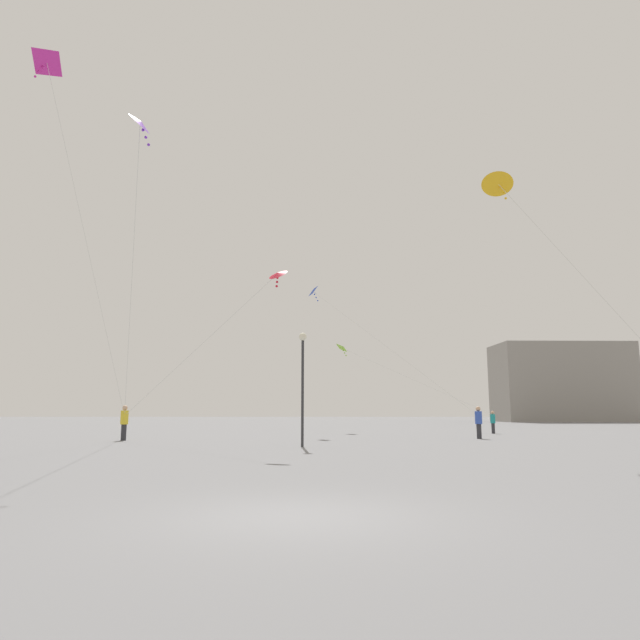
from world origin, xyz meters
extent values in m
plane|color=slate|center=(0.00, 0.00, 0.00)|extent=(300.00, 300.00, 0.00)
cylinder|color=#2D2D33|center=(-10.68, 21.92, 0.42)|extent=(0.28, 0.28, 0.85)
cylinder|color=yellow|center=(-10.68, 21.92, 1.22)|extent=(0.41, 0.41, 0.74)
sphere|color=tan|center=(-10.68, 21.92, 1.73)|extent=(0.28, 0.28, 0.28)
cylinder|color=#2D2D33|center=(8.88, 24.32, 0.41)|extent=(0.27, 0.27, 0.83)
cylinder|color=#3351B7|center=(8.88, 24.32, 1.19)|extent=(0.40, 0.40, 0.72)
sphere|color=tan|center=(8.88, 24.32, 1.69)|extent=(0.27, 0.27, 0.27)
cylinder|color=#2D2D33|center=(11.78, 31.89, 0.36)|extent=(0.23, 0.23, 0.71)
cylinder|color=teal|center=(11.78, 31.89, 1.02)|extent=(0.34, 0.34, 0.62)
sphere|color=tan|center=(11.78, 31.89, 1.45)|extent=(0.23, 0.23, 0.23)
pyramid|color=#8CD12D|center=(1.29, 35.63, 6.49)|extent=(0.87, 1.32, 0.52)
sphere|color=#8CD12D|center=(1.38, 35.53, 6.26)|extent=(0.10, 0.10, 0.10)
sphere|color=#8CD12D|center=(1.49, 35.44, 6.05)|extent=(0.10, 0.10, 0.10)
sphere|color=#8CD12D|center=(1.59, 35.35, 5.84)|extent=(0.10, 0.10, 0.10)
cylinder|color=silver|center=(6.53, 33.76, 3.88)|extent=(10.52, 3.75, 5.18)
cone|color=yellow|center=(7.62, 14.43, 11.22)|extent=(1.64, 1.57, 0.83)
sphere|color=yellow|center=(7.75, 14.48, 11.01)|extent=(0.10, 0.10, 0.10)
sphere|color=yellow|center=(7.87, 14.54, 10.80)|extent=(0.10, 0.10, 0.10)
sphere|color=yellow|center=(8.00, 14.60, 10.59)|extent=(0.10, 0.10, 0.10)
cylinder|color=silver|center=(10.13, 12.08, 6.26)|extent=(5.05, 4.71, 9.93)
cone|color=red|center=(-1.74, 14.16, 7.21)|extent=(1.09, 1.06, 0.56)
sphere|color=red|center=(-1.74, 14.02, 7.00)|extent=(0.10, 0.10, 0.10)
sphere|color=red|center=(-1.74, 13.88, 6.79)|extent=(0.10, 0.10, 0.10)
sphere|color=red|center=(-1.74, 13.74, 6.58)|extent=(0.10, 0.10, 0.10)
cylinder|color=silver|center=(-6.21, 18.04, 4.26)|extent=(8.95, 7.78, 5.93)
pyramid|color=blue|center=(-0.86, 30.60, 9.98)|extent=(0.67, 1.25, 0.62)
sphere|color=blue|center=(-0.73, 30.69, 9.75)|extent=(0.10, 0.10, 0.10)
sphere|color=blue|center=(-0.62, 30.77, 9.54)|extent=(0.10, 0.10, 0.10)
sphere|color=blue|center=(-0.50, 30.86, 9.33)|extent=(0.10, 0.10, 0.10)
cylinder|color=silver|center=(4.02, 27.46, 5.63)|extent=(9.73, 6.30, 8.67)
pyramid|color=#D12899|center=(-11.25, 12.38, 15.78)|extent=(0.93, 1.55, 0.69)
sphere|color=#D12899|center=(-11.37, 12.37, 15.55)|extent=(0.10, 0.10, 0.10)
sphere|color=#D12899|center=(-11.51, 12.35, 15.34)|extent=(0.10, 0.10, 0.10)
sphere|color=#D12899|center=(-11.65, 12.34, 15.13)|extent=(0.10, 0.10, 0.10)
cylinder|color=silver|center=(-10.95, 17.15, 8.53)|extent=(0.57, 9.56, 14.47)
cone|color=purple|center=(-6.03, 9.14, 11.32)|extent=(0.89, 1.05, 0.75)
sphere|color=purple|center=(-5.97, 9.27, 11.11)|extent=(0.10, 0.10, 0.10)
sphere|color=purple|center=(-5.90, 9.39, 10.90)|extent=(0.10, 0.10, 0.10)
sphere|color=purple|center=(-5.83, 9.51, 10.69)|extent=(0.10, 0.10, 0.10)
cylinder|color=silver|center=(-8.35, 15.53, 6.31)|extent=(4.66, 12.79, 10.03)
cube|color=gray|center=(35.00, 77.92, 5.79)|extent=(19.51, 10.20, 11.58)
cylinder|color=#2D2D30|center=(-0.81, 16.64, 2.36)|extent=(0.12, 0.12, 4.73)
sphere|color=#EAE5C6|center=(-0.81, 16.64, 4.88)|extent=(0.36, 0.36, 0.36)
camera|label=1|loc=(0.52, -8.85, 1.56)|focal=31.93mm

